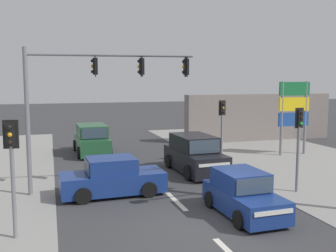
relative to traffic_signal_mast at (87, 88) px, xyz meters
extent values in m
plane|color=#3A3A3D|center=(3.10, -5.24, -4.35)|extent=(140.00, 140.00, 0.00)
cube|color=silver|center=(3.10, -2.24, -4.35)|extent=(0.20, 2.40, 0.01)
cube|color=silver|center=(3.10, 2.76, -4.35)|extent=(0.20, 2.40, 0.01)
cylinder|color=slate|center=(-2.37, 0.24, -1.35)|extent=(0.18, 0.18, 6.00)
cylinder|color=slate|center=(1.01, -0.10, 1.35)|extent=(6.78, 0.80, 0.11)
cube|color=black|center=(0.34, -0.03, 0.90)|extent=(0.23, 0.28, 0.68)
cube|color=black|center=(0.34, -0.03, 0.90)|extent=(0.08, 0.44, 0.84)
sphere|color=black|center=(0.22, -0.02, 1.12)|extent=(0.13, 0.13, 0.13)
sphere|color=orange|center=(0.22, -0.02, 0.90)|extent=(0.13, 0.13, 0.13)
sphere|color=black|center=(0.22, -0.02, 0.68)|extent=(0.13, 0.13, 0.13)
cube|color=black|center=(2.23, -0.23, 0.90)|extent=(0.23, 0.28, 0.68)
cube|color=black|center=(2.23, -0.23, 0.90)|extent=(0.08, 0.44, 0.84)
sphere|color=black|center=(2.11, -0.21, 1.12)|extent=(0.13, 0.13, 0.13)
sphere|color=orange|center=(2.11, -0.21, 0.90)|extent=(0.13, 0.13, 0.13)
sphere|color=black|center=(2.11, -0.21, 0.68)|extent=(0.13, 0.13, 0.13)
cube|color=black|center=(4.12, -0.42, 0.90)|extent=(0.23, 0.28, 0.68)
cube|color=black|center=(4.12, -0.42, 0.90)|extent=(0.08, 0.44, 0.84)
sphere|color=black|center=(4.01, -0.41, 1.12)|extent=(0.13, 0.13, 0.13)
sphere|color=orange|center=(4.01, -0.41, 0.90)|extent=(0.13, 0.13, 0.13)
sphere|color=black|center=(4.01, -0.41, 0.68)|extent=(0.13, 0.13, 0.13)
cylinder|color=slate|center=(8.35, -2.49, -2.95)|extent=(0.12, 0.12, 2.80)
cube|color=black|center=(8.35, -2.49, -1.21)|extent=(0.29, 0.25, 0.68)
cube|color=black|center=(8.35, -2.49, -1.21)|extent=(0.44, 0.13, 0.84)
sphere|color=black|center=(8.38, -2.61, -0.99)|extent=(0.13, 0.13, 0.13)
sphere|color=black|center=(8.38, -2.61, -1.21)|extent=(0.13, 0.13, 0.13)
sphere|color=green|center=(8.38, -2.61, -1.43)|extent=(0.13, 0.13, 0.13)
cylinder|color=slate|center=(-2.60, -4.30, -2.95)|extent=(0.12, 0.12, 2.80)
cube|color=black|center=(-2.60, -4.30, -1.21)|extent=(0.28, 0.23, 0.68)
cube|color=black|center=(-2.60, -4.30, -1.21)|extent=(0.44, 0.10, 0.84)
sphere|color=black|center=(-2.61, -4.42, -0.99)|extent=(0.13, 0.13, 0.13)
sphere|color=orange|center=(-2.61, -4.42, -1.21)|extent=(0.13, 0.13, 0.13)
sphere|color=black|center=(-2.61, -4.42, -1.43)|extent=(0.13, 0.13, 0.13)
cylinder|color=slate|center=(7.72, 3.72, -2.95)|extent=(0.12, 0.12, 2.80)
cube|color=black|center=(7.72, 3.72, -1.21)|extent=(0.29, 0.24, 0.68)
cube|color=black|center=(7.72, 3.72, -1.21)|extent=(0.44, 0.11, 0.84)
sphere|color=black|center=(7.74, 3.60, -0.99)|extent=(0.13, 0.13, 0.13)
sphere|color=orange|center=(7.74, 3.60, -1.21)|extent=(0.13, 0.13, 0.13)
sphere|color=black|center=(7.74, 3.60, -1.43)|extent=(0.13, 0.13, 0.13)
cylinder|color=slate|center=(12.20, 4.73, -2.05)|extent=(0.16, 0.16, 4.60)
cylinder|color=slate|center=(13.90, 4.73, -2.05)|extent=(0.16, 0.16, 4.60)
cube|color=#196B38|center=(13.05, 4.73, -0.20)|extent=(2.10, 0.14, 0.84)
cube|color=yellow|center=(13.05, 4.73, -1.15)|extent=(2.10, 0.14, 0.84)
cube|color=#1E4793|center=(13.05, 4.73, -2.10)|extent=(2.10, 0.14, 0.84)
cube|color=gray|center=(14.10, 10.76, -2.55)|extent=(12.00, 1.00, 3.60)
cube|color=navy|center=(0.87, -0.68, -3.81)|extent=(4.26, 1.86, 0.80)
cube|color=navy|center=(0.82, -0.68, -3.10)|extent=(1.96, 1.63, 0.62)
cube|color=#384756|center=(1.79, -0.64, -3.10)|extent=(0.12, 1.44, 0.53)
cube|color=#384756|center=(-0.15, -0.72, -3.10)|extent=(0.11, 1.41, 0.50)
cube|color=white|center=(2.99, -0.60, -3.63)|extent=(0.10, 1.45, 0.14)
cylinder|color=black|center=(2.14, 0.22, -4.03)|extent=(0.65, 0.21, 0.64)
cylinder|color=black|center=(2.21, -1.48, -4.03)|extent=(0.65, 0.21, 0.64)
cylinder|color=black|center=(-0.46, 0.12, -4.03)|extent=(0.65, 0.21, 0.64)
cylinder|color=black|center=(-0.40, -1.58, -4.03)|extent=(0.65, 0.21, 0.64)
cube|color=#235633|center=(0.98, 8.71, -3.72)|extent=(1.94, 4.54, 1.00)
cube|color=#235633|center=(0.98, 8.51, -2.84)|extent=(1.78, 2.74, 0.76)
cube|color=#384756|center=(0.95, 9.88, -2.84)|extent=(1.58, 0.10, 0.65)
cube|color=#384756|center=(1.01, 7.14, -2.84)|extent=(1.55, 0.10, 0.61)
cube|color=white|center=(0.92, 10.98, -3.49)|extent=(1.56, 0.08, 0.14)
cylinder|color=black|center=(0.02, 10.08, -3.99)|extent=(0.24, 0.72, 0.72)
cylinder|color=black|center=(1.86, 10.13, -3.99)|extent=(0.24, 0.72, 0.72)
cylinder|color=black|center=(0.09, 7.29, -3.99)|extent=(0.24, 0.72, 0.72)
cylinder|color=black|center=(1.93, 7.34, -3.99)|extent=(0.24, 0.72, 0.72)
cube|color=navy|center=(4.89, -4.41, -3.85)|extent=(1.70, 3.64, 0.76)
cube|color=navy|center=(4.88, -4.11, -3.15)|extent=(1.53, 1.94, 0.64)
cube|color=#384756|center=(4.91, -5.07, -3.15)|extent=(1.36, 0.10, 0.54)
cube|color=#384756|center=(4.85, -3.14, -3.15)|extent=(1.33, 0.10, 0.51)
cube|color=white|center=(4.94, -6.22, -3.67)|extent=(1.36, 0.08, 0.14)
cylinder|color=black|center=(5.72, -5.50, -4.05)|extent=(0.20, 0.60, 0.60)
cylinder|color=black|center=(4.12, -5.54, -4.05)|extent=(0.20, 0.60, 0.60)
cylinder|color=black|center=(5.66, -3.27, -4.05)|extent=(0.20, 0.60, 0.60)
cylinder|color=black|center=(4.06, -3.31, -4.05)|extent=(0.20, 0.60, 0.60)
cube|color=black|center=(5.50, 2.06, -3.72)|extent=(2.02, 4.57, 1.00)
cube|color=black|center=(5.49, 2.26, -2.84)|extent=(1.83, 2.77, 0.76)
cube|color=#384756|center=(5.54, 0.89, -2.84)|extent=(1.58, 0.12, 0.65)
cube|color=#384756|center=(5.43, 3.63, -2.84)|extent=(1.55, 0.12, 0.61)
cube|color=white|center=(5.59, -0.21, -3.49)|extent=(1.56, 0.10, 0.14)
cylinder|color=black|center=(6.47, 0.71, -3.99)|extent=(0.25, 0.73, 0.72)
cylinder|color=black|center=(4.63, 0.63, -3.99)|extent=(0.25, 0.73, 0.72)
cylinder|color=black|center=(6.36, 3.49, -3.99)|extent=(0.25, 0.73, 0.72)
cylinder|color=black|center=(4.52, 3.42, -3.99)|extent=(0.25, 0.73, 0.72)
camera|label=1|loc=(-1.47, -16.37, 0.36)|focal=42.00mm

